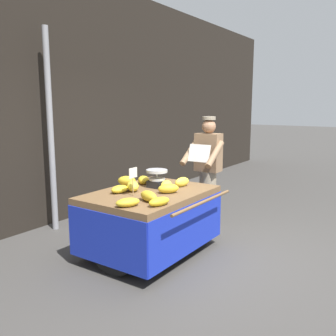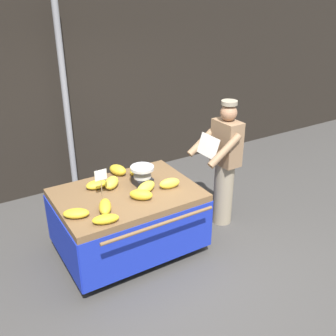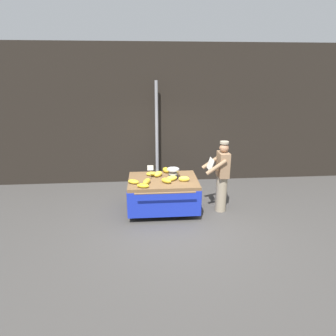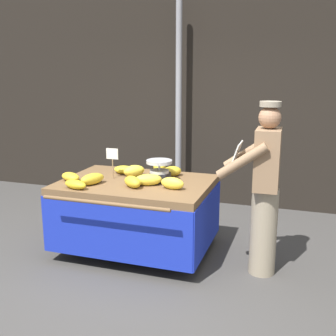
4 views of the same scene
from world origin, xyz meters
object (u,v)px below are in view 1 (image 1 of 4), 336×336
(banana_bunch_9, at_px, (143,180))
(banana_bunch_1, at_px, (120,189))
(weighing_scale, at_px, (157,178))
(banana_bunch_6, at_px, (133,186))
(banana_bunch_5, at_px, (128,202))
(banana_bunch_0, at_px, (149,196))
(banana_bunch_7, at_px, (159,202))
(banana_bunch_2, at_px, (168,189))
(banana_cart, at_px, (150,208))
(vendor_person, at_px, (208,171))
(banana_bunch_8, at_px, (127,181))
(banana_bunch_3, at_px, (166,185))
(banana_bunch_4, at_px, (182,182))
(price_sign, at_px, (133,176))
(street_pole, at_px, (50,132))

(banana_bunch_9, bearing_deg, banana_bunch_1, -172.75)
(weighing_scale, distance_m, banana_bunch_6, 0.37)
(banana_bunch_5, bearing_deg, banana_bunch_9, 29.73)
(banana_bunch_0, xyz_separation_m, banana_bunch_6, (0.28, 0.46, 0.00))
(banana_bunch_0, xyz_separation_m, banana_bunch_7, (-0.08, -0.20, -0.01))
(banana_bunch_2, bearing_deg, banana_bunch_1, 122.45)
(banana_cart, xyz_separation_m, vendor_person, (1.37, -0.07, 0.27))
(banana_bunch_0, distance_m, banana_bunch_5, 0.30)
(banana_bunch_9, bearing_deg, banana_bunch_8, 147.04)
(banana_bunch_0, relative_size, banana_bunch_2, 1.11)
(banana_bunch_3, bearing_deg, banana_bunch_7, -151.18)
(banana_bunch_0, bearing_deg, banana_bunch_6, 58.85)
(banana_bunch_8, bearing_deg, banana_bunch_1, -151.43)
(banana_cart, bearing_deg, banana_bunch_8, 77.37)
(banana_bunch_4, distance_m, banana_bunch_6, 0.68)
(banana_bunch_1, height_order, vendor_person, vendor_person)
(price_sign, relative_size, banana_bunch_1, 1.37)
(banana_bunch_2, relative_size, banana_bunch_6, 1.05)
(weighing_scale, relative_size, banana_bunch_5, 1.04)
(banana_bunch_0, height_order, banana_bunch_4, banana_bunch_4)
(banana_bunch_4, xyz_separation_m, banana_bunch_9, (-0.17, 0.52, -0.01))
(banana_bunch_4, bearing_deg, banana_bunch_7, -162.15)
(price_sign, xyz_separation_m, vendor_person, (1.66, -0.10, -0.19))
(banana_bunch_7, bearing_deg, banana_bunch_3, 28.82)
(street_pole, bearing_deg, banana_bunch_8, -82.66)
(banana_bunch_0, bearing_deg, banana_bunch_1, 77.47)
(banana_bunch_2, bearing_deg, banana_bunch_0, -175.55)
(street_pole, height_order, banana_bunch_8, street_pole)
(price_sign, relative_size, banana_bunch_8, 1.38)
(banana_bunch_5, height_order, banana_bunch_6, banana_bunch_6)
(banana_bunch_1, bearing_deg, banana_bunch_8, 28.57)
(banana_bunch_7, bearing_deg, vendor_person, 12.43)
(weighing_scale, distance_m, banana_bunch_1, 0.55)
(banana_bunch_4, relative_size, banana_bunch_9, 1.15)
(street_pole, height_order, vendor_person, street_pole)
(banana_bunch_8, bearing_deg, banana_bunch_6, -126.60)
(price_sign, xyz_separation_m, banana_bunch_4, (0.76, -0.20, -0.19))
(banana_bunch_1, bearing_deg, banana_bunch_0, -102.53)
(banana_bunch_6, bearing_deg, banana_cart, -61.87)
(banana_bunch_6, bearing_deg, banana_bunch_5, -144.68)
(price_sign, bearing_deg, street_pole, 82.69)
(banana_bunch_1, height_order, banana_bunch_3, banana_bunch_3)
(banana_cart, relative_size, banana_bunch_5, 6.09)
(banana_cart, xyz_separation_m, banana_bunch_8, (0.11, 0.47, 0.28))
(street_pole, distance_m, vendor_person, 2.43)
(price_sign, relative_size, banana_bunch_2, 1.30)
(banana_bunch_2, bearing_deg, vendor_person, 7.21)
(banana_bunch_7, bearing_deg, banana_bunch_5, 129.77)
(weighing_scale, relative_size, banana_bunch_2, 1.07)
(banana_bunch_0, relative_size, banana_bunch_7, 1.08)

